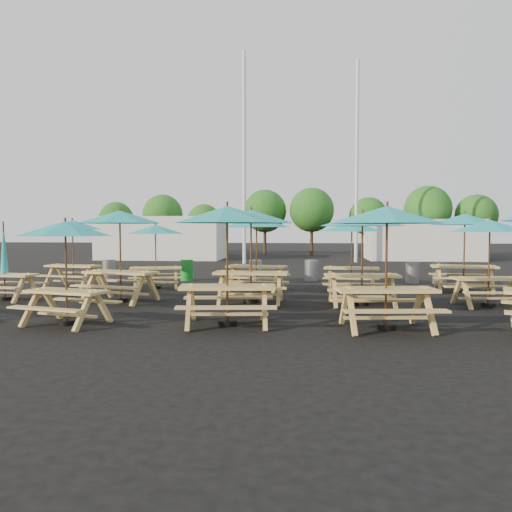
# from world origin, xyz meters

# --- Properties ---
(ground) EXTENTS (120.00, 120.00, 0.00)m
(ground) POSITION_xyz_m (0.00, 0.00, 0.00)
(ground) COLOR black
(ground) RESTS_ON ground
(picnic_unit_1) EXTENTS (1.81, 1.61, 2.17)m
(picnic_unit_1) POSITION_xyz_m (-6.64, -1.51, 0.89)
(picnic_unit_1) COLOR tan
(picnic_unit_1) RESTS_ON ground
(picnic_unit_2) EXTENTS (2.38, 2.38, 2.28)m
(picnic_unit_2) POSITION_xyz_m (-6.15, 1.52, 1.97)
(picnic_unit_2) COLOR tan
(picnic_unit_2) RESTS_ON ground
(picnic_unit_3) EXTENTS (2.33, 2.33, 2.13)m
(picnic_unit_3) POSITION_xyz_m (-3.22, -4.73, 1.84)
(picnic_unit_3) COLOR tan
(picnic_unit_3) RESTS_ON ground
(picnic_unit_4) EXTENTS (2.69, 2.69, 2.48)m
(picnic_unit_4) POSITION_xyz_m (-3.34, -1.48, 2.15)
(picnic_unit_4) COLOR tan
(picnic_unit_4) RESTS_ON ground
(picnic_unit_5) EXTENTS (2.36, 2.36, 2.13)m
(picnic_unit_5) POSITION_xyz_m (-3.33, 1.59, 1.84)
(picnic_unit_5) COLOR tan
(picnic_unit_5) RESTS_ON ground
(picnic_unit_6) EXTENTS (2.47, 2.47, 2.44)m
(picnic_unit_6) POSITION_xyz_m (0.05, -4.47, 2.11)
(picnic_unit_6) COLOR tan
(picnic_unit_6) RESTS_ON ground
(picnic_unit_7) EXTENTS (2.25, 2.25, 2.48)m
(picnic_unit_7) POSITION_xyz_m (0.17, -1.32, 2.15)
(picnic_unit_7) COLOR tan
(picnic_unit_7) RESTS_ON ground
(picnic_unit_8) EXTENTS (2.53, 2.53, 2.38)m
(picnic_unit_8) POSITION_xyz_m (0.02, 1.44, 2.06)
(picnic_unit_8) COLOR tan
(picnic_unit_8) RESTS_ON ground
(picnic_unit_9) EXTENTS (2.45, 2.45, 2.42)m
(picnic_unit_9) POSITION_xyz_m (3.17, -4.54, 2.09)
(picnic_unit_9) COLOR tan
(picnic_unit_9) RESTS_ON ground
(picnic_unit_10) EXTENTS (2.29, 2.29, 2.39)m
(picnic_unit_10) POSITION_xyz_m (3.04, -1.42, 2.07)
(picnic_unit_10) COLOR tan
(picnic_unit_10) RESTS_ON ground
(picnic_unit_11) EXTENTS (2.19, 2.19, 2.22)m
(picnic_unit_11) POSITION_xyz_m (3.05, 1.83, 1.92)
(picnic_unit_11) COLOR tan
(picnic_unit_11) RESTS_ON ground
(picnic_unit_13) EXTENTS (2.20, 2.20, 2.21)m
(picnic_unit_13) POSITION_xyz_m (6.19, -1.30, 1.91)
(picnic_unit_13) COLOR tan
(picnic_unit_13) RESTS_ON ground
(picnic_unit_14) EXTENTS (2.51, 2.51, 2.46)m
(picnic_unit_14) POSITION_xyz_m (6.51, 1.79, 2.13)
(picnic_unit_14) COLOR tan
(picnic_unit_14) RESTS_ON ground
(waste_bin_0) EXTENTS (0.49, 0.49, 0.80)m
(waste_bin_0) POSITION_xyz_m (-5.99, 4.11, 0.40)
(waste_bin_0) COLOR gray
(waste_bin_0) RESTS_ON ground
(waste_bin_1) EXTENTS (0.49, 0.49, 0.80)m
(waste_bin_1) POSITION_xyz_m (-2.96, 4.26, 0.40)
(waste_bin_1) COLOR #178325
(waste_bin_1) RESTS_ON ground
(waste_bin_2) EXTENTS (0.49, 0.49, 0.80)m
(waste_bin_2) POSITION_xyz_m (-0.33, 4.36, 0.40)
(waste_bin_2) COLOR gray
(waste_bin_2) RESTS_ON ground
(waste_bin_3) EXTENTS (0.49, 0.49, 0.80)m
(waste_bin_3) POSITION_xyz_m (1.78, 4.53, 0.40)
(waste_bin_3) COLOR gray
(waste_bin_3) RESTS_ON ground
(waste_bin_4) EXTENTS (0.49, 0.49, 0.80)m
(waste_bin_4) POSITION_xyz_m (5.44, 4.18, 0.40)
(waste_bin_4) COLOR gray
(waste_bin_4) RESTS_ON ground
(waste_bin_5) EXTENTS (0.49, 0.49, 0.80)m
(waste_bin_5) POSITION_xyz_m (6.38, 4.17, 0.40)
(waste_bin_5) COLOR gray
(waste_bin_5) RESTS_ON ground
(mast_0) EXTENTS (0.20, 0.20, 12.00)m
(mast_0) POSITION_xyz_m (-2.00, 14.00, 6.00)
(mast_0) COLOR silver
(mast_0) RESTS_ON ground
(mast_1) EXTENTS (0.20, 0.20, 12.00)m
(mast_1) POSITION_xyz_m (4.50, 16.00, 6.00)
(mast_1) COLOR silver
(mast_1) RESTS_ON ground
(event_tent_0) EXTENTS (8.00, 4.00, 2.80)m
(event_tent_0) POSITION_xyz_m (-8.00, 18.00, 1.40)
(event_tent_0) COLOR silver
(event_tent_0) RESTS_ON ground
(event_tent_1) EXTENTS (7.00, 4.00, 2.60)m
(event_tent_1) POSITION_xyz_m (9.00, 19.00, 1.30)
(event_tent_1) COLOR silver
(event_tent_1) RESTS_ON ground
(tree_0) EXTENTS (2.80, 2.80, 4.24)m
(tree_0) POSITION_xyz_m (-14.07, 25.25, 2.83)
(tree_0) COLOR #382314
(tree_0) RESTS_ON ground
(tree_1) EXTENTS (3.11, 3.11, 4.72)m
(tree_1) POSITION_xyz_m (-9.74, 23.90, 3.15)
(tree_1) COLOR #382314
(tree_1) RESTS_ON ground
(tree_2) EXTENTS (2.59, 2.59, 3.93)m
(tree_2) POSITION_xyz_m (-6.39, 23.65, 2.62)
(tree_2) COLOR #382314
(tree_2) RESTS_ON ground
(tree_3) EXTENTS (3.36, 3.36, 5.09)m
(tree_3) POSITION_xyz_m (-1.75, 24.72, 3.41)
(tree_3) COLOR #382314
(tree_3) RESTS_ON ground
(tree_4) EXTENTS (3.41, 3.41, 5.17)m
(tree_4) POSITION_xyz_m (1.90, 24.26, 3.46)
(tree_4) COLOR #382314
(tree_4) RESTS_ON ground
(tree_5) EXTENTS (2.94, 2.94, 4.45)m
(tree_5) POSITION_xyz_m (6.22, 24.67, 2.97)
(tree_5) COLOR #382314
(tree_5) RESTS_ON ground
(tree_6) EXTENTS (3.38, 3.38, 5.13)m
(tree_6) POSITION_xyz_m (10.23, 22.90, 3.43)
(tree_6) COLOR #382314
(tree_6) RESTS_ON ground
(tree_7) EXTENTS (2.95, 2.95, 4.48)m
(tree_7) POSITION_xyz_m (13.63, 22.92, 2.99)
(tree_7) COLOR #382314
(tree_7) RESTS_ON ground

